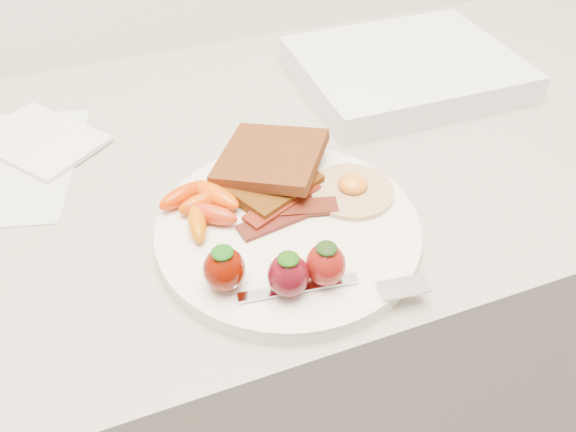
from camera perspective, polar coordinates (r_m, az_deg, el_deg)
name	(u,v)px	position (r m, az deg, el deg)	size (l,w,h in m)	color
counter	(250,361)	(1.02, -3.91, -14.49)	(2.00, 0.60, 0.90)	gray
plate	(288,230)	(0.58, 0.00, -1.38)	(0.27, 0.27, 0.02)	white
toast_lower	(266,181)	(0.61, -2.25, 3.58)	(0.09, 0.09, 0.01)	black
toast_upper	(271,157)	(0.62, -1.76, 5.97)	(0.11, 0.11, 0.01)	#442310
fried_egg	(352,189)	(0.61, 6.53, 2.76)	(0.12, 0.12, 0.02)	beige
bacon_strips	(286,210)	(0.58, -0.25, 0.64)	(0.11, 0.07, 0.01)	black
baby_carrots	(202,205)	(0.58, -8.70, 1.13)	(0.09, 0.10, 0.02)	#CF4303
strawberries	(278,269)	(0.50, -1.05, -5.42)	(0.12, 0.06, 0.05)	#5D0B00
fork	(346,288)	(0.51, 5.95, -7.24)	(0.17, 0.06, 0.00)	silver
paper_sheet	(5,165)	(0.75, -26.84, 4.69)	(0.17, 0.22, 0.00)	silver
notepad	(40,140)	(0.77, -23.90, 7.07)	(0.10, 0.15, 0.01)	white
appliance	(405,69)	(0.85, 11.81, 14.40)	(0.30, 0.24, 0.04)	white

